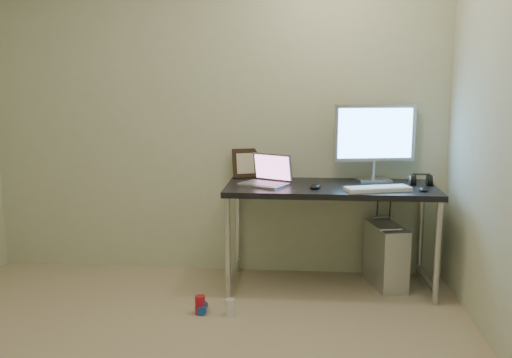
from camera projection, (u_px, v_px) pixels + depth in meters
The scene contains 16 objects.
wall_back at pixel (215, 112), 4.34m from camera, with size 3.50×0.02×2.50m, color beige.
desk at pixel (330, 197), 4.05m from camera, with size 1.48×0.65×0.75m.
tower_computer at pixel (386, 256), 4.14m from camera, with size 0.29×0.47×0.48m.
cable_a at pixel (376, 225), 4.33m from camera, with size 0.01×0.01×0.70m, color black.
cable_b at pixel (389, 228), 4.31m from camera, with size 0.01×0.01×0.72m, color black.
can_red at pixel (200, 305), 3.67m from camera, with size 0.07×0.07×0.12m, color red.
can_white at pixel (230, 307), 3.64m from camera, with size 0.06×0.06×0.11m, color white.
can_blue at pixel (203, 308), 3.69m from camera, with size 0.06×0.06×0.11m, color #1C49A7.
laptop at pixel (267, 178), 4.06m from camera, with size 0.40×0.37×0.22m.
monitor at pixel (375, 137), 4.16m from camera, with size 0.60×0.22×0.56m.
keyboard at pixel (378, 189), 3.85m from camera, with size 0.44×0.14×0.03m, color white.
mouse_right at pixel (424, 189), 3.83m from camera, with size 0.06×0.10×0.03m, color black.
mouse_left at pixel (315, 186), 3.93m from camera, with size 0.08×0.12×0.04m, color black.
headphones at pixel (421, 181), 4.06m from camera, with size 0.16×0.10×0.10m.
picture_frame at pixel (250, 163), 4.36m from camera, with size 0.28×0.03×0.22m, color black.
webcam at pixel (271, 167), 4.35m from camera, with size 0.04×0.03×0.12m.
Camera 1 is at (0.70, -2.57, 1.49)m, focal length 40.00 mm.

